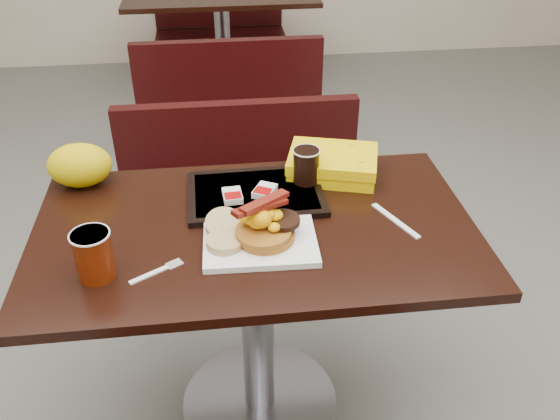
{
  "coord_description": "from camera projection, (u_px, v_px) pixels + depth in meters",
  "views": [
    {
      "loc": [
        -0.09,
        -1.32,
        1.68
      ],
      "look_at": [
        0.06,
        -0.04,
        0.82
      ],
      "focal_mm": 38.13,
      "sensor_mm": 36.0,
      "label": 1
    }
  ],
  "objects": [
    {
      "name": "muffin_bottom",
      "position": [
        225.0,
        242.0,
        1.51
      ],
      "size": [
        0.12,
        0.12,
        0.02
      ],
      "primitive_type": "cylinder",
      "rotation": [
        0.0,
        0.0,
        0.29
      ],
      "color": "tan",
      "rests_on": "platter"
    },
    {
      "name": "coffee_cup_near",
      "position": [
        94.0,
        255.0,
        1.41
      ],
      "size": [
        0.09,
        0.09,
        0.13
      ],
      "primitive_type": "cylinder",
      "rotation": [
        0.0,
        0.0,
        0.05
      ],
      "color": "#882404",
      "rests_on": "table_near"
    },
    {
      "name": "hashbrown_sleeve_right",
      "position": [
        265.0,
        191.0,
        1.71
      ],
      "size": [
        0.08,
        0.09,
        0.02
      ],
      "primitive_type": "cube",
      "rotation": [
        0.0,
        0.0,
        -0.48
      ],
      "color": "silver",
      "rests_on": "tray"
    },
    {
      "name": "condiment_syrup",
      "position": [
        199.0,
        210.0,
        1.67
      ],
      "size": [
        0.05,
        0.03,
        0.01
      ],
      "primitive_type": "cube",
      "rotation": [
        0.0,
        0.0,
        -0.06
      ],
      "color": "#A72107",
      "rests_on": "table_near"
    },
    {
      "name": "scrambled_eggs",
      "position": [
        261.0,
        220.0,
        1.51
      ],
      "size": [
        0.11,
        0.1,
        0.05
      ],
      "primitive_type": "ellipsoid",
      "rotation": [
        0.0,
        0.0,
        -0.15
      ],
      "color": "#FFA105",
      "rests_on": "pancake_stack"
    },
    {
      "name": "bench_far_n",
      "position": [
        220.0,
        22.0,
        4.56
      ],
      "size": [
        1.0,
        0.46,
        0.72
      ],
      "primitive_type": null,
      "color": "black",
      "rests_on": "floor"
    },
    {
      "name": "bacon_strips",
      "position": [
        260.0,
        206.0,
        1.5
      ],
      "size": [
        0.18,
        0.15,
        0.01
      ],
      "primitive_type": null,
      "rotation": [
        0.0,
        0.0,
        0.58
      ],
      "color": "#440C04",
      "rests_on": "scrambled_eggs"
    },
    {
      "name": "bench_near_n",
      "position": [
        243.0,
        206.0,
        2.41
      ],
      "size": [
        1.0,
        0.46,
        0.72
      ],
      "primitive_type": null,
      "color": "black",
      "rests_on": "floor"
    },
    {
      "name": "platter",
      "position": [
        260.0,
        241.0,
        1.54
      ],
      "size": [
        0.3,
        0.24,
        0.02
      ],
      "primitive_type": "cube",
      "rotation": [
        0.0,
        0.0,
        -0.03
      ],
      "color": "white",
      "rests_on": "table_near"
    },
    {
      "name": "fork",
      "position": [
        149.0,
        275.0,
        1.44
      ],
      "size": [
        0.13,
        0.09,
        0.0
      ],
      "primitive_type": null,
      "rotation": [
        0.0,
        0.0,
        0.54
      ],
      "color": "white",
      "rests_on": "table_near"
    },
    {
      "name": "knife",
      "position": [
        395.0,
        220.0,
        1.63
      ],
      "size": [
        0.09,
        0.18,
        0.0
      ],
      "primitive_type": "cube",
      "rotation": [
        0.0,
        0.0,
        -1.15
      ],
      "color": "white",
      "rests_on": "table_near"
    },
    {
      "name": "coffee_cup_far",
      "position": [
        306.0,
        166.0,
        1.75
      ],
      "size": [
        0.1,
        0.1,
        0.1
      ],
      "primitive_type": "cylinder",
      "rotation": [
        0.0,
        0.0,
        0.33
      ],
      "color": "black",
      "rests_on": "tray"
    },
    {
      "name": "table_near",
      "position": [
        258.0,
        325.0,
        1.83
      ],
      "size": [
        1.2,
        0.7,
        0.75
      ],
      "primitive_type": null,
      "color": "black",
      "rests_on": "floor"
    },
    {
      "name": "paper_bag",
      "position": [
        80.0,
        165.0,
        1.76
      ],
      "size": [
        0.19,
        0.15,
        0.13
      ],
      "primitive_type": "ellipsoid",
      "rotation": [
        0.0,
        0.0,
        0.04
      ],
      "color": "#D3B507",
      "rests_on": "table_near"
    },
    {
      "name": "muffin_top",
      "position": [
        224.0,
        224.0,
        1.55
      ],
      "size": [
        0.11,
        0.11,
        0.06
      ],
      "primitive_type": "cylinder",
      "rotation": [
        0.38,
        0.0,
        0.11
      ],
      "color": "tan",
      "rests_on": "platter"
    },
    {
      "name": "condiment_ketchup",
      "position": [
        221.0,
        231.0,
        1.59
      ],
      "size": [
        0.04,
        0.03,
        0.01
      ],
      "primitive_type": "cube",
      "rotation": [
        0.0,
        0.0,
        -0.13
      ],
      "color": "#8C0504",
      "rests_on": "table_near"
    },
    {
      "name": "table_far",
      "position": [
        223.0,
        50.0,
        3.98
      ],
      "size": [
        1.2,
        0.7,
        0.75
      ],
      "primitive_type": null,
      "color": "black",
      "rests_on": "floor"
    },
    {
      "name": "floor",
      "position": [
        260.0,
        405.0,
        2.03
      ],
      "size": [
        6.0,
        7.0,
        0.01
      ],
      "primitive_type": "cube",
      "color": "slate",
      "rests_on": "ground"
    },
    {
      "name": "tray",
      "position": [
        255.0,
        194.0,
        1.74
      ],
      "size": [
        0.4,
        0.28,
        0.02
      ],
      "primitive_type": "cube",
      "rotation": [
        0.0,
        0.0,
        0.02
      ],
      "color": "black",
      "rests_on": "table_near"
    },
    {
      "name": "hashbrown_sleeve_left",
      "position": [
        232.0,
        196.0,
        1.69
      ],
      "size": [
        0.06,
        0.08,
        0.02
      ],
      "primitive_type": "cube",
      "rotation": [
        0.0,
        0.0,
        0.08
      ],
      "color": "silver",
      "rests_on": "tray"
    },
    {
      "name": "pancake_stack",
      "position": [
        265.0,
        233.0,
        1.53
      ],
      "size": [
        0.18,
        0.18,
        0.03
      ],
      "primitive_type": "cylinder",
      "rotation": [
        0.0,
        0.0,
        -0.19
      ],
      "color": "#9E571A",
      "rests_on": "platter"
    },
    {
      "name": "bench_far_s",
      "position": [
        229.0,
        92.0,
        3.4
      ],
      "size": [
        1.0,
        0.46,
        0.72
      ],
      "primitive_type": null,
      "color": "black",
      "rests_on": "floor"
    },
    {
      "name": "sausage_patty",
      "position": [
        283.0,
        220.0,
        1.54
      ],
      "size": [
        0.12,
        0.12,
        0.01
      ],
      "primitive_type": "cylinder",
      "rotation": [
        0.0,
        0.0,
        -0.31
      ],
      "color": "black",
      "rests_on": "pancake_stack"
    },
    {
      "name": "clamshell",
      "position": [
        333.0,
        164.0,
        1.83
      ],
      "size": [
        0.31,
        0.27,
        0.07
      ],
      "primitive_type": "cube",
      "rotation": [
        0.0,
        0.0,
        -0.28
      ],
      "color": "#E9BD03",
      "rests_on": "table_near"
    }
  ]
}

